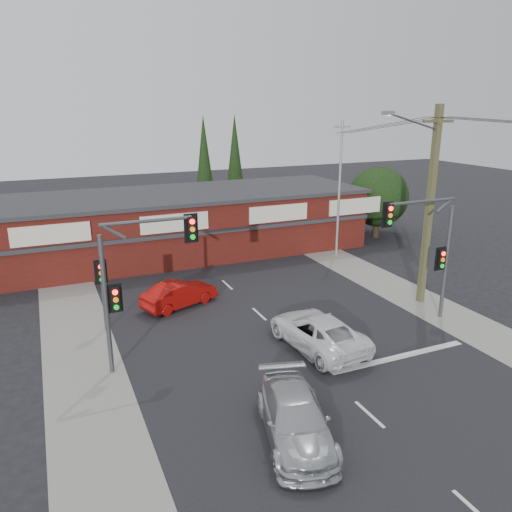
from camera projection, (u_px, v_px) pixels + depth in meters
name	position (u px, v px, depth m)	size (l,w,h in m)	color
ground	(307.00, 357.00, 20.49)	(120.00, 120.00, 0.00)	black
road_strip	(258.00, 313.00, 24.87)	(14.00, 70.00, 0.01)	black
verge_left	(79.00, 344.00, 21.62)	(3.00, 70.00, 0.02)	gray
verge_right	(395.00, 289.00, 28.12)	(3.00, 70.00, 0.02)	gray
stop_line	(399.00, 357.00, 20.51)	(6.50, 0.35, 0.01)	silver
white_suv	(318.00, 331.00, 21.20)	(2.38, 5.16, 1.43)	white
silver_suv	(295.00, 418.00, 15.35)	(1.94, 4.76, 1.38)	#AEB2B4
red_sedan	(180.00, 294.00, 25.54)	(1.40, 4.01, 1.32)	#A00C09
lane_dashes	(242.00, 298.00, 26.70)	(0.12, 51.78, 0.01)	silver
shop_building	(175.00, 223.00, 34.39)	(27.30, 8.40, 4.22)	#44110D
tree_cluster	(376.00, 199.00, 38.81)	(5.90, 5.10, 5.50)	#2D2116
conifer_near	(204.00, 161.00, 41.29)	(1.80, 1.80, 9.25)	#2D2116
conifer_far	(235.00, 157.00, 44.38)	(1.80, 1.80, 9.25)	#2D2116
traffic_mast_left	(133.00, 273.00, 18.65)	(3.77, 0.27, 5.97)	#47494C
traffic_mast_right	(430.00, 241.00, 22.84)	(3.96, 0.27, 5.97)	#47494C
pedestal_signal	(102.00, 281.00, 22.31)	(0.55, 0.27, 3.38)	#47494C
utility_pole	(428.00, 200.00, 24.74)	(4.38, 0.59, 10.00)	brown
steel_pole	(339.00, 187.00, 33.09)	(1.20, 0.16, 9.00)	gray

